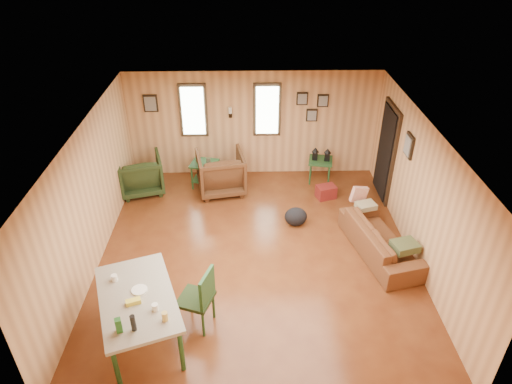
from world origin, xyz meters
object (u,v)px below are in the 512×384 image
sofa (381,236)px  recliner_brown (221,171)px  recliner_green (140,172)px  side_table (321,159)px  dining_table (137,302)px  end_table (205,170)px

sofa → recliner_brown: size_ratio=1.95×
sofa → recliner_green: size_ratio=2.12×
sofa → side_table: 2.68m
recliner_brown → recliner_green: 1.72m
recliner_brown → side_table: recliner_brown is taller
side_table → dining_table: bearing=-125.3°
sofa → dining_table: bearing=102.3°
recliner_green → side_table: size_ratio=1.11×
end_table → dining_table: (-0.57, -4.28, 0.36)m
sofa → recliner_green: bearing=50.8°
sofa → dining_table: 4.29m
recliner_brown → dining_table: (-0.94, -4.06, 0.26)m
side_table → end_table: bearing=-176.6°
dining_table → recliner_brown: bearing=57.4°
recliner_brown → dining_table: 4.18m
recliner_green → dining_table: 4.18m
recliner_brown → end_table: 0.44m
sofa → recliner_green: (-4.63, 2.23, 0.08)m
side_table → dining_table: dining_table is taller
end_table → side_table: side_table is taller
recliner_green → dining_table: dining_table is taller
recliner_green → end_table: 1.37m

